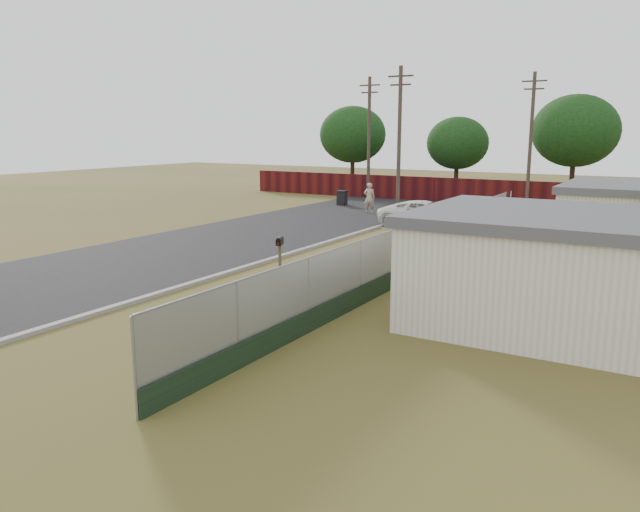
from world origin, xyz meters
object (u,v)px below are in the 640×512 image
Objects in this scene: fire_hydrant at (238,321)px; mailbox at (280,244)px; trash_bin at (342,198)px; pedestrian at (369,198)px; pickup_truck at (426,214)px.

mailbox reaches higher than fire_hydrant.
trash_bin is at bearing 112.44° from mailbox.
fire_hydrant is at bearing -66.67° from trash_bin.
pedestrian is at bearing 105.31° from mailbox.
pedestrian is at bearing 49.13° from pickup_truck.
mailbox is at bearing -67.56° from trash_bin.
mailbox reaches higher than trash_bin.
pickup_truck reaches higher than mailbox.
pickup_truck is 6.63m from pedestrian.
pedestrian reaches higher than fire_hydrant.
trash_bin is at bearing 47.97° from pickup_truck.
pedestrian is (-4.68, 17.10, -0.09)m from mailbox.
fire_hydrant is at bearing -177.77° from pickup_truck.
fire_hydrant is 7.54m from mailbox.
mailbox is at bearing 171.86° from pickup_truck.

